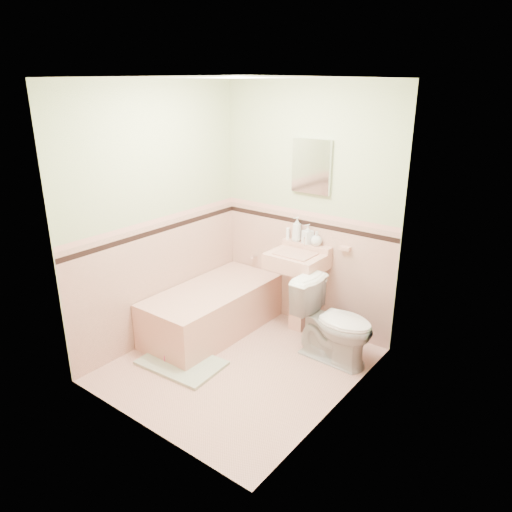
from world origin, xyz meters
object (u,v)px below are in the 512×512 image
Objects in this scene: sink at (296,293)px; soap_bottle_mid at (308,234)px; toilet at (334,322)px; bucket at (323,330)px; soap_bottle_left at (297,229)px; bathtub at (213,311)px; shoe at (173,358)px; soap_bottle_right at (316,238)px; medicine_cabinet at (311,166)px.

sink is 4.29× the size of soap_bottle_mid.
toilet is (0.58, -0.25, -0.05)m from sink.
toilet reaches higher than bucket.
soap_bottle_left reaches higher than soap_bottle_mid.
bathtub is 1.27m from soap_bottle_mid.
soap_bottle_right is at bearing 47.91° from shoe.
soap_bottle_left reaches higher than sink.
bathtub is 0.89m from sink.
sink is 0.60m from soap_bottle_right.
soap_bottle_left is at bearing 180.00° from soap_bottle_right.
toilet is (0.58, -0.46, -1.31)m from medicine_cabinet.
bucket is (1.02, 0.53, -0.12)m from bathtub.
soap_bottle_right is at bearing 0.00° from soap_bottle_mid.
shoe is (0.13, -0.70, -0.17)m from bathtub.
medicine_cabinet is at bearing 52.06° from shoe.
bathtub is 10.47× the size of shoe.
soap_bottle_left is 1.78× the size of shoe.
soap_bottle_left is at bearing 60.53° from toilet.
sink reaches higher than toilet.
bathtub is 5.88× the size of soap_bottle_left.
shoe is (-0.55, -1.44, -1.64)m from medicine_cabinet.
bathtub is 0.73m from shoe.
soap_bottle_mid is (0.69, 0.71, 0.80)m from bathtub.
sink is 0.66m from soap_bottle_left.
sink is 0.62m from soap_bottle_mid.
toilet is at bearing 23.84° from shoe.
soap_bottle_mid is at bearing 151.93° from bucket.
shoe is at bearing -115.07° from soap_bottle_right.
bucket is at bearing 0.45° from sink.
bathtub is at bearing -133.99° from soap_bottle_mid.
soap_bottle_left reaches higher than bucket.
soap_bottle_left is (-0.13, -0.03, -0.65)m from medicine_cabinet.
bucket is at bearing -31.54° from medicine_cabinet.
soap_bottle_right is 1.82m from shoe.
soap_bottle_left is 1.18× the size of bucket.
toilet is (0.47, -0.43, -0.61)m from soap_bottle_right.
soap_bottle_left is 0.33× the size of toilet.
medicine_cabinet is at bearing 53.51° from toilet.
bathtub is 1.31m from soap_bottle_right.
soap_bottle_mid reaches higher than shoe.
soap_bottle_right reaches higher than bucket.
soap_bottle_mid is 0.11m from soap_bottle_right.
bucket is (0.46, -0.18, -0.94)m from soap_bottle_left.
soap_bottle_mid is 1.80m from shoe.
bathtub is 1.78m from medicine_cabinet.
sink is at bearing -55.07° from soap_bottle_left.
soap_bottle_right is at bearing 0.00° from soap_bottle_left.
soap_bottle_left is 1.77m from shoe.
sink is 1.12× the size of toilet.
sink is (0.68, 0.53, 0.21)m from bathtub.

